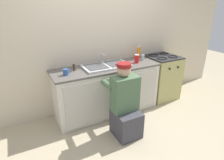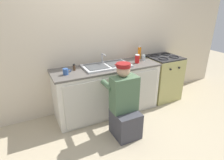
{
  "view_description": "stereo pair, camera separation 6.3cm",
  "coord_description": "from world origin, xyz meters",
  "px_view_note": "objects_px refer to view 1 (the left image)",
  "views": [
    {
      "loc": [
        -1.32,
        -2.4,
        1.86
      ],
      "look_at": [
        0.0,
        0.1,
        0.69
      ],
      "focal_mm": 30.0,
      "sensor_mm": 36.0,
      "label": 1
    },
    {
      "loc": [
        -1.26,
        -2.43,
        1.86
      ],
      "look_at": [
        0.0,
        0.1,
        0.69
      ],
      "focal_mm": 30.0,
      "sensor_mm": 36.0,
      "label": 2
    }
  ],
  "objects_px": {
    "soap_bottle_orange": "(139,53)",
    "sink_double_basin": "(106,65)",
    "soda_cup_red": "(137,59)",
    "water_glass": "(143,57)",
    "plumber_person": "(125,107)",
    "coffee_mug": "(66,72)",
    "stove_range": "(161,77)",
    "spice_bottle_pepper": "(74,68)"
  },
  "relations": [
    {
      "from": "stove_range",
      "to": "water_glass",
      "type": "bearing_deg",
      "value": 175.37
    },
    {
      "from": "plumber_person",
      "to": "soap_bottle_orange",
      "type": "relative_size",
      "value": 4.42
    },
    {
      "from": "coffee_mug",
      "to": "spice_bottle_pepper",
      "type": "bearing_deg",
      "value": 38.46
    },
    {
      "from": "plumber_person",
      "to": "water_glass",
      "type": "bearing_deg",
      "value": 41.84
    },
    {
      "from": "plumber_person",
      "to": "sink_double_basin",
      "type": "bearing_deg",
      "value": 86.13
    },
    {
      "from": "soda_cup_red",
      "to": "spice_bottle_pepper",
      "type": "height_order",
      "value": "soda_cup_red"
    },
    {
      "from": "plumber_person",
      "to": "soda_cup_red",
      "type": "distance_m",
      "value": 1.01
    },
    {
      "from": "plumber_person",
      "to": "soap_bottle_orange",
      "type": "distance_m",
      "value": 1.3
    },
    {
      "from": "soap_bottle_orange",
      "to": "coffee_mug",
      "type": "distance_m",
      "value": 1.5
    },
    {
      "from": "sink_double_basin",
      "to": "water_glass",
      "type": "bearing_deg",
      "value": 2.64
    },
    {
      "from": "soda_cup_red",
      "to": "coffee_mug",
      "type": "distance_m",
      "value": 1.28
    },
    {
      "from": "plumber_person",
      "to": "soap_bottle_orange",
      "type": "bearing_deg",
      "value": 46.84
    },
    {
      "from": "soap_bottle_orange",
      "to": "sink_double_basin",
      "type": "bearing_deg",
      "value": -168.0
    },
    {
      "from": "soda_cup_red",
      "to": "plumber_person",
      "type": "bearing_deg",
      "value": -133.79
    },
    {
      "from": "plumber_person",
      "to": "coffee_mug",
      "type": "distance_m",
      "value": 1.01
    },
    {
      "from": "coffee_mug",
      "to": "water_glass",
      "type": "height_order",
      "value": "water_glass"
    },
    {
      "from": "stove_range",
      "to": "plumber_person",
      "type": "distance_m",
      "value": 1.48
    },
    {
      "from": "sink_double_basin",
      "to": "coffee_mug",
      "type": "relative_size",
      "value": 6.35
    },
    {
      "from": "sink_double_basin",
      "to": "plumber_person",
      "type": "bearing_deg",
      "value": -93.87
    },
    {
      "from": "stove_range",
      "to": "soda_cup_red",
      "type": "bearing_deg",
      "value": -175.34
    },
    {
      "from": "stove_range",
      "to": "plumber_person",
      "type": "bearing_deg",
      "value": -151.58
    },
    {
      "from": "soap_bottle_orange",
      "to": "stove_range",
      "type": "bearing_deg",
      "value": -18.8
    },
    {
      "from": "soap_bottle_orange",
      "to": "water_glass",
      "type": "relative_size",
      "value": 2.5
    },
    {
      "from": "sink_double_basin",
      "to": "coffee_mug",
      "type": "distance_m",
      "value": 0.71
    },
    {
      "from": "sink_double_basin",
      "to": "water_glass",
      "type": "xyz_separation_m",
      "value": [
        0.78,
        0.04,
        0.03
      ]
    },
    {
      "from": "sink_double_basin",
      "to": "stove_range",
      "type": "height_order",
      "value": "sink_double_basin"
    },
    {
      "from": "stove_range",
      "to": "water_glass",
      "type": "height_order",
      "value": "water_glass"
    },
    {
      "from": "soap_bottle_orange",
      "to": "spice_bottle_pepper",
      "type": "height_order",
      "value": "soap_bottle_orange"
    },
    {
      "from": "soda_cup_red",
      "to": "soap_bottle_orange",
      "type": "bearing_deg",
      "value": 48.75
    },
    {
      "from": "stove_range",
      "to": "coffee_mug",
      "type": "xyz_separation_m",
      "value": [
        -1.96,
        -0.07,
        0.46
      ]
    },
    {
      "from": "spice_bottle_pepper",
      "to": "coffee_mug",
      "type": "bearing_deg",
      "value": -141.54
    },
    {
      "from": "sink_double_basin",
      "to": "coffee_mug",
      "type": "height_order",
      "value": "sink_double_basin"
    },
    {
      "from": "soda_cup_red",
      "to": "spice_bottle_pepper",
      "type": "xyz_separation_m",
      "value": [
        -1.12,
        0.11,
        -0.02
      ]
    },
    {
      "from": "plumber_person",
      "to": "coffee_mug",
      "type": "height_order",
      "value": "plumber_person"
    },
    {
      "from": "soda_cup_red",
      "to": "water_glass",
      "type": "xyz_separation_m",
      "value": [
        0.21,
        0.09,
        -0.03
      ]
    },
    {
      "from": "sink_double_basin",
      "to": "soap_bottle_orange",
      "type": "height_order",
      "value": "soap_bottle_orange"
    },
    {
      "from": "coffee_mug",
      "to": "sink_double_basin",
      "type": "bearing_deg",
      "value": 6.19
    },
    {
      "from": "stove_range",
      "to": "sink_double_basin",
      "type": "bearing_deg",
      "value": 179.9
    },
    {
      "from": "sink_double_basin",
      "to": "water_glass",
      "type": "height_order",
      "value": "sink_double_basin"
    },
    {
      "from": "sink_double_basin",
      "to": "coffee_mug",
      "type": "bearing_deg",
      "value": -173.81
    },
    {
      "from": "soda_cup_red",
      "to": "water_glass",
      "type": "distance_m",
      "value": 0.23
    },
    {
      "from": "soda_cup_red",
      "to": "water_glass",
      "type": "bearing_deg",
      "value": 24.3
    }
  ]
}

